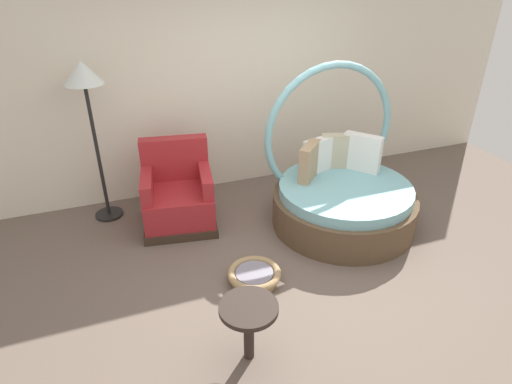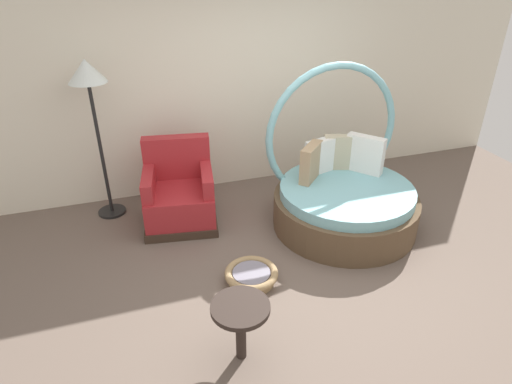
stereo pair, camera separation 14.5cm
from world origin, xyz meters
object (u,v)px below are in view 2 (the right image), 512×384
at_px(red_armchair, 180,195).
at_px(side_table, 241,315).
at_px(pet_basket, 251,275).
at_px(round_daybed, 343,194).
at_px(floor_lamp, 89,87).

height_order(red_armchair, side_table, red_armchair).
bearing_deg(pet_basket, round_daybed, 27.98).
relative_size(pet_basket, side_table, 0.98).
height_order(red_armchair, pet_basket, red_armchair).
bearing_deg(floor_lamp, side_table, -70.75).
height_order(red_armchair, floor_lamp, floor_lamp).
distance_m(pet_basket, side_table, 0.95).
bearing_deg(side_table, red_armchair, 93.00).
relative_size(side_table, floor_lamp, 0.29).
distance_m(round_daybed, red_armchair, 1.86).
xyz_separation_m(round_daybed, red_armchair, (-1.75, 0.62, -0.03)).
bearing_deg(round_daybed, floor_lamp, 157.74).
xyz_separation_m(round_daybed, floor_lamp, (-2.53, 1.03, 1.17)).
height_order(pet_basket, floor_lamp, floor_lamp).
xyz_separation_m(pet_basket, floor_lamp, (-1.22, 1.73, 1.46)).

